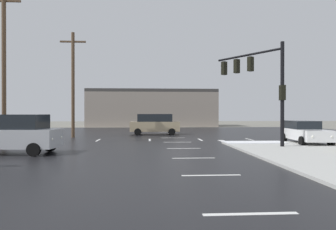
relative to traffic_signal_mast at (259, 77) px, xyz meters
The scene contains 11 objects.
ground_plane 8.25m from the traffic_signal_mast, 135.39° to the left, with size 120.00×120.00×0.00m, color slate.
road_asphalt 8.25m from the traffic_signal_mast, 135.39° to the left, with size 44.00×44.00×0.02m, color black.
snow_strip_curbside 4.36m from the traffic_signal_mast, 87.10° to the left, with size 4.00×1.60×0.06m, color white.
lane_markings 6.77m from the traffic_signal_mast, 136.89° to the left, with size 36.15×36.15×0.01m.
traffic_signal_mast is the anchor object (origin of this frame).
strip_building_background 32.81m from the traffic_signal_mast, 101.30° to the left, with size 20.64×8.00×5.95m.
sedan_white 5.11m from the traffic_signal_mast, 14.79° to the left, with size 2.29×4.64×1.58m.
suv_tan 13.19m from the traffic_signal_mast, 120.16° to the left, with size 4.87×2.25×2.03m.
suv_silver 14.83m from the traffic_signal_mast, 168.26° to the right, with size 4.96×2.51×2.03m.
utility_pole_mid 16.81m from the traffic_signal_mast, behind, with size 2.20×0.28×10.41m.
utility_pole_far 15.72m from the traffic_signal_mast, 149.84° to the left, with size 2.20×0.28×9.13m.
Camera 1 is at (-2.11, -24.25, 2.10)m, focal length 33.03 mm.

